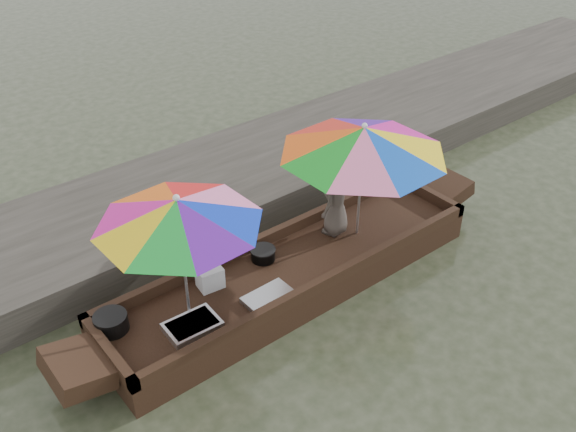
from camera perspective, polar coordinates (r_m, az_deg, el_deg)
water at (r=7.96m, az=0.45°, el=-6.30°), size 80.00×80.00×0.00m
dock at (r=9.29m, az=-8.11°, el=1.82°), size 22.00×2.20×0.50m
boat_hull at (r=7.85m, az=0.46°, el=-5.32°), size 4.89×1.20×0.35m
cooking_pot at (r=7.09m, az=-15.46°, el=-9.11°), size 0.36×0.36×0.19m
tray_crayfish at (r=6.94m, az=-8.49°, el=-9.66°), size 0.58×0.41×0.09m
tray_scallop at (r=7.22m, az=-1.62°, el=-7.33°), size 0.57×0.40×0.06m
charcoal_grill at (r=7.78m, az=-2.23°, el=-3.45°), size 0.29×0.29×0.14m
supply_bag at (r=7.39m, az=-6.95°, el=-5.45°), size 0.30×0.25×0.26m
vendor at (r=8.03m, az=4.31°, el=1.63°), size 0.59×0.49×1.02m
umbrella_bow at (r=6.63m, az=-9.29°, el=-3.84°), size 2.19×2.19×1.55m
umbrella_stern at (r=7.89m, az=6.47°, el=3.11°), size 2.70×2.70×1.55m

